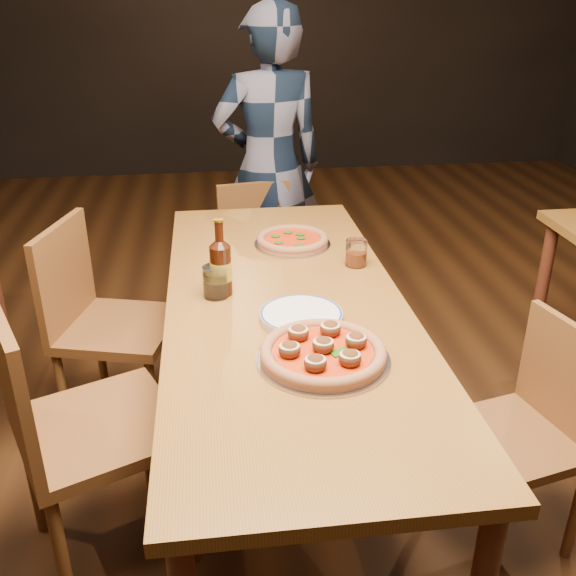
{
  "coord_description": "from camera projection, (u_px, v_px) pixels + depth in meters",
  "views": [
    {
      "loc": [
        -0.24,
        -1.92,
        1.71
      ],
      "look_at": [
        0.0,
        -0.05,
        0.82
      ],
      "focal_mm": 40.0,
      "sensor_mm": 36.0,
      "label": 1
    }
  ],
  "objects": [
    {
      "name": "ground",
      "position": [
        286.0,
        474.0,
        2.48
      ],
      "size": [
        9.0,
        9.0,
        0.0
      ],
      "primitive_type": "plane",
      "color": "black"
    },
    {
      "name": "table_main",
      "position": [
        286.0,
        319.0,
        2.19
      ],
      "size": [
        0.8,
        2.0,
        0.75
      ],
      "color": "brown",
      "rests_on": "ground"
    },
    {
      "name": "chair_main_nw",
      "position": [
        99.0,
        426.0,
        1.96
      ],
      "size": [
        0.61,
        0.61,
        0.98
      ],
      "primitive_type": null,
      "rotation": [
        0.0,
        0.0,
        1.99
      ],
      "color": "brown",
      "rests_on": "ground"
    },
    {
      "name": "chair_main_sw",
      "position": [
        119.0,
        326.0,
        2.59
      ],
      "size": [
        0.53,
        0.53,
        0.93
      ],
      "primitive_type": null,
      "rotation": [
        0.0,
        0.0,
        1.31
      ],
      "color": "brown",
      "rests_on": "ground"
    },
    {
      "name": "chair_main_e",
      "position": [
        511.0,
        438.0,
        2.04
      ],
      "size": [
        0.46,
        0.46,
        0.81
      ],
      "primitive_type": null,
      "rotation": [
        0.0,
        0.0,
        -1.34
      ],
      "color": "brown",
      "rests_on": "ground"
    },
    {
      "name": "chair_end",
      "position": [
        263.0,
        262.0,
        3.32
      ],
      "size": [
        0.44,
        0.44,
        0.82
      ],
      "primitive_type": null,
      "rotation": [
        0.0,
        0.0,
        0.17
      ],
      "color": "brown",
      "rests_on": "ground"
    },
    {
      "name": "pizza_meatball",
      "position": [
        323.0,
        352.0,
        1.81
      ],
      "size": [
        0.38,
        0.38,
        0.07
      ],
      "rotation": [
        0.0,
        0.0,
        -0.13
      ],
      "color": "#B7B7BF",
      "rests_on": "table_main"
    },
    {
      "name": "pizza_margherita",
      "position": [
        292.0,
        240.0,
        2.62
      ],
      "size": [
        0.31,
        0.31,
        0.04
      ],
      "rotation": [
        0.0,
        0.0,
        -0.35
      ],
      "color": "#B7B7BF",
      "rests_on": "table_main"
    },
    {
      "name": "plate_stack",
      "position": [
        301.0,
        316.0,
        2.03
      ],
      "size": [
        0.26,
        0.26,
        0.03
      ],
      "primitive_type": "cylinder",
      "color": "white",
      "rests_on": "table_main"
    },
    {
      "name": "beer_bottle",
      "position": [
        221.0,
        269.0,
        2.17
      ],
      "size": [
        0.07,
        0.07,
        0.26
      ],
      "rotation": [
        0.0,
        0.0,
        0.13
      ],
      "color": "black",
      "rests_on": "table_main"
    },
    {
      "name": "water_glass",
      "position": [
        216.0,
        282.0,
        2.17
      ],
      "size": [
        0.09,
        0.09,
        0.11
      ],
      "primitive_type": "cylinder",
      "color": "white",
      "rests_on": "table_main"
    },
    {
      "name": "amber_glass",
      "position": [
        356.0,
        253.0,
        2.41
      ],
      "size": [
        0.08,
        0.08,
        0.1
      ],
      "primitive_type": "cylinder",
      "color": "#8C360F",
      "rests_on": "table_main"
    },
    {
      "name": "diner",
      "position": [
        269.0,
        167.0,
        3.43
      ],
      "size": [
        0.66,
        0.49,
        1.66
      ],
      "primitive_type": "imported",
      "rotation": [
        0.0,
        0.0,
        3.31
      ],
      "color": "black",
      "rests_on": "ground"
    }
  ]
}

